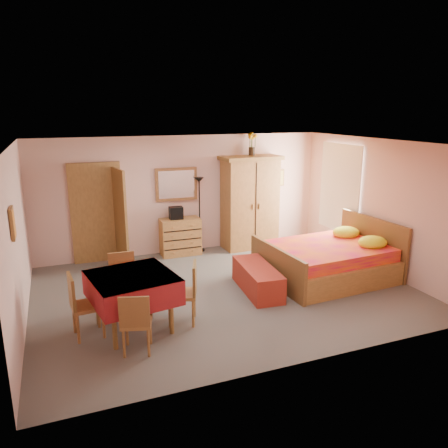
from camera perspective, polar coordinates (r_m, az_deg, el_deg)
name	(u,v)px	position (r m, az deg, el deg)	size (l,w,h in m)	color
floor	(225,291)	(7.89, 0.12, -8.69)	(6.50, 6.50, 0.00)	#5F5B54
ceiling	(225,143)	(7.26, 0.13, 10.49)	(6.50, 6.50, 0.00)	brown
wall_back	(184,195)	(9.78, -5.27, 3.85)	(6.50, 0.10, 2.60)	#D6A79B
wall_front	(302,268)	(5.32, 10.10, -5.69)	(6.50, 0.10, 2.60)	#D6A79B
wall_left	(17,240)	(7.00, -25.46, -1.94)	(0.10, 5.00, 2.60)	#D6A79B
wall_right	(378,205)	(9.14, 19.45, 2.30)	(0.10, 5.00, 2.60)	#D6A79B
doorway	(97,214)	(9.47, -16.28, 1.26)	(1.06, 0.12, 2.15)	#9E6B35
window	(340,188)	(10.01, 14.91, 4.54)	(0.08, 1.40, 1.95)	white
picture_left	(12,223)	(6.32, -25.90, 0.09)	(0.04, 0.32, 0.42)	orange
picture_back	(278,178)	(10.60, 7.10, 6.01)	(0.30, 0.04, 0.40)	#D8BF59
chest_of_drawers	(180,237)	(9.70, -5.72, -1.66)	(0.87, 0.43, 0.82)	#B0763B
wall_mirror	(176,184)	(9.65, -6.23, 5.18)	(0.92, 0.05, 0.73)	silver
stereo	(176,213)	(9.56, -6.28, 1.45)	(0.29, 0.21, 0.27)	black
floor_lamp	(200,215)	(9.82, -3.21, 1.22)	(0.22, 0.22, 1.69)	black
wardrobe	(250,202)	(10.06, 3.40, 2.82)	(1.36, 0.70, 2.13)	#9F6936
sunflower_vase	(252,144)	(10.00, 3.67, 10.41)	(0.21, 0.21, 0.51)	gold
bed	(327,251)	(8.51, 13.29, -3.47)	(2.32, 1.83, 1.07)	#DC1545
bench	(257,279)	(7.81, 4.38, -7.14)	(0.51, 1.39, 0.46)	maroon
dining_table	(133,302)	(6.58, -11.77, -9.98)	(1.14, 1.14, 0.84)	maroon
chair_south	(137,321)	(6.01, -11.34, -12.37)	(0.39, 0.39, 0.86)	#996533
chair_north	(124,283)	(7.21, -12.97, -7.49)	(0.41, 0.41, 0.91)	#966333
chair_west	(87,305)	(6.54, -17.42, -10.06)	(0.43, 0.43, 0.94)	#AA6B39
chair_east	(182,293)	(6.65, -5.51, -8.98)	(0.43, 0.43, 0.94)	#AB753A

